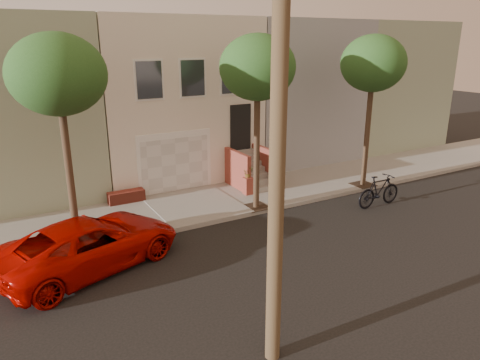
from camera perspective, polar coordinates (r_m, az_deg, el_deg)
ground at (r=13.55m, az=7.22°, el=-9.94°), size 90.00×90.00×0.00m
sidewalk at (r=17.69m, az=-3.18°, el=-2.80°), size 40.00×3.70×0.15m
house_row at (r=22.12m, az=-10.28°, el=10.60°), size 33.10×11.70×7.00m
tree_left at (r=13.57m, az=-22.30°, el=12.20°), size 2.70×2.57×6.30m
tree_mid at (r=15.84m, az=2.27°, el=14.05°), size 2.70×2.57×6.30m
tree_right at (r=19.32m, az=16.68°, el=13.99°), size 2.70×2.57×6.30m
pickup_truck at (r=13.38m, az=-18.60°, el=-7.73°), size 5.69×3.94×1.44m
motorcycle at (r=18.06m, az=17.38°, el=-1.31°), size 2.10×0.60×1.26m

